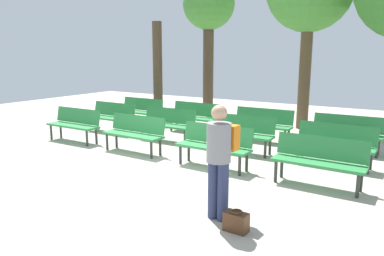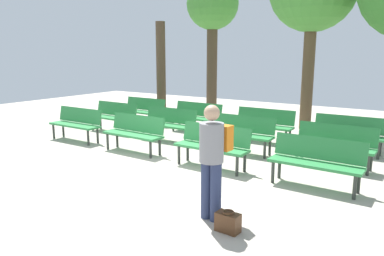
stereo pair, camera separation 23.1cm
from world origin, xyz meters
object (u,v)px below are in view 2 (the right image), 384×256
at_px(bench_r1_c3, 335,143).
at_px(tree_3, 161,71).
at_px(bench_r2_c2, 264,123).
at_px(bench_r1_c2, 241,132).
at_px(handbag, 228,222).
at_px(bench_r2_c0, 143,109).
at_px(bench_r0_c0, 77,122).
at_px(bench_r0_c3, 316,159).
at_px(bench_r0_c1, 135,131).
at_px(bench_r2_c3, 348,132).
at_px(tree_0, 212,8).
at_px(bench_r1_c1, 169,122).
at_px(bench_r1_c0, 114,115).
at_px(visitor_with_backpack, 213,155).
at_px(bench_r2_c1, 196,115).
at_px(bench_r0_c2, 213,143).

bearing_deg(bench_r1_c3, tree_3, 159.93).
distance_m(bench_r1_c3, bench_r2_c2, 2.49).
xyz_separation_m(bench_r1_c2, handbag, (1.66, -3.77, -0.37)).
distance_m(bench_r2_c0, tree_3, 1.73).
xyz_separation_m(bench_r0_c0, bench_r0_c3, (6.41, -0.08, 0.00)).
bearing_deg(bench_r0_c3, bench_r0_c1, -179.65).
bearing_deg(bench_r2_c3, tree_0, 150.86).
bearing_deg(bench_r1_c2, bench_r1_c1, 177.72).
bearing_deg(bench_r1_c2, tree_3, 148.05).
bearing_deg(bench_r1_c1, bench_r1_c0, 178.88).
xyz_separation_m(bench_r1_c0, tree_3, (-0.19, 2.57, 1.20)).
bearing_deg(bench_r2_c2, bench_r1_c1, -150.00).
distance_m(visitor_with_backpack, handbag, 0.92).
relative_size(bench_r0_c3, tree_3, 0.47).
height_order(tree_3, visitor_with_backpack, tree_3).
height_order(bench_r0_c1, tree_3, tree_3).
relative_size(bench_r2_c0, bench_r2_c1, 1.00).
bearing_deg(bench_r0_c0, bench_r1_c0, 89.61).
distance_m(bench_r1_c1, tree_3, 3.66).
bearing_deg(bench_r2_c1, bench_r0_c3, -31.58).
height_order(tree_0, visitor_with_backpack, tree_0).
distance_m(bench_r0_c2, tree_0, 7.39).
xyz_separation_m(bench_r0_c0, bench_r0_c1, (2.12, -0.03, 0.00)).
height_order(bench_r0_c2, bench_r1_c0, same).
height_order(bench_r0_c0, bench_r0_c1, same).
bearing_deg(tree_0, bench_r0_c2, -59.34).
bearing_deg(bench_r2_c0, bench_r2_c3, 0.28).
xyz_separation_m(bench_r0_c2, bench_r0_c3, (2.11, -0.01, 0.00)).
distance_m(bench_r2_c3, visitor_with_backpack, 4.96).
bearing_deg(bench_r2_c0, handbag, -40.38).
bearing_deg(tree_0, bench_r0_c1, -78.32).
bearing_deg(bench_r1_c0, tree_0, 78.38).
distance_m(tree_0, tree_3, 2.96).
bearing_deg(bench_r0_c3, bench_r2_c3, 91.20).
relative_size(bench_r0_c3, bench_r2_c0, 1.00).
height_order(bench_r1_c0, bench_r1_c1, same).
bearing_deg(visitor_with_backpack, bench_r1_c3, -99.07).
bearing_deg(bench_r0_c1, bench_r1_c2, 33.85).
bearing_deg(bench_r0_c0, bench_r0_c3, -0.72).
relative_size(bench_r2_c2, tree_0, 0.32).
distance_m(bench_r1_c0, bench_r2_c1, 2.48).
height_order(bench_r1_c2, bench_r1_c3, same).
bearing_deg(bench_r2_c2, bench_r0_c3, -52.77).
height_order(bench_r1_c1, visitor_with_backpack, visitor_with_backpack).
bearing_deg(handbag, bench_r2_c2, 107.81).
distance_m(bench_r2_c1, bench_r2_c3, 4.30).
xyz_separation_m(bench_r0_c3, visitor_with_backpack, (-0.88, -2.12, 0.43)).
distance_m(bench_r0_c3, tree_0, 8.56).
relative_size(bench_r0_c0, bench_r1_c3, 0.99).
relative_size(bench_r1_c0, bench_r2_c1, 1.00).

